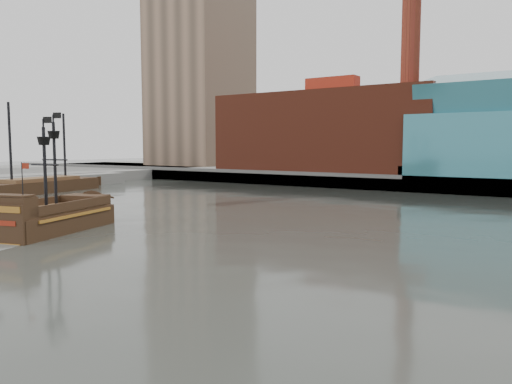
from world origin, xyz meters
The scene contains 7 objects.
ground centered at (0.00, 0.00, 0.00)m, with size 400.00×400.00×0.00m, color #2D2F2A.
promenade_far centered at (0.00, 92.00, 1.00)m, with size 220.00×60.00×2.00m, color slate.
seawall centered at (0.00, 62.50, 1.30)m, with size 220.00×1.00×2.60m, color #4C4C49.
pier centered at (-58.00, 30.00, 1.00)m, with size 6.00×40.00×2.00m, color slate.
skyline centered at (5.21, 84.56, 24.55)m, with size 149.00×45.00×62.00m.
pirate_ship centered at (-17.73, 9.66, 0.98)m, with size 8.18×15.04×10.79m.
docked_vessel centered at (-50.31, 29.39, 0.89)m, with size 8.35×21.08×13.99m.
Camera 1 is at (19.89, -14.84, 7.22)m, focal length 35.00 mm.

